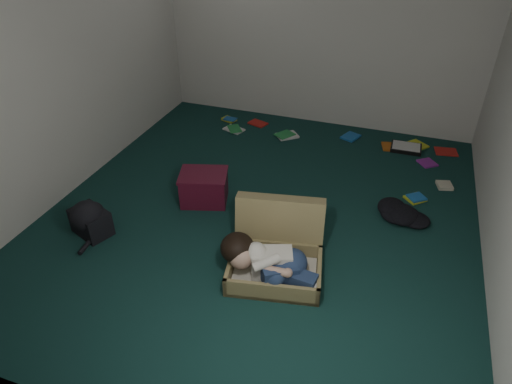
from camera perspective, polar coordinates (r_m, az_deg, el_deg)
The scene contains 11 objects.
floor at distance 4.45m, azimuth 0.64°, elevation -2.73°, with size 4.50×4.50×0.00m, color #123531.
wall_back at distance 5.91m, azimuth 8.22°, elevation 20.31°, with size 4.50×4.50×0.00m, color silver.
wall_front at distance 2.10m, azimuth -19.51°, elevation -8.65°, with size 4.50×4.50×0.00m, color silver.
wall_left at distance 4.81m, azimuth -23.30°, elevation 14.89°, with size 4.50×4.50×0.00m, color silver.
suitcase at distance 3.78m, azimuth 2.61°, elevation -7.31°, with size 0.87×0.85×0.55m.
person at distance 3.62m, azimuth 1.49°, elevation -8.64°, with size 0.82×0.40×0.34m.
maroon_bin at distance 4.57m, azimuth -6.51°, elevation 0.57°, with size 0.55×0.48×0.32m.
backpack at distance 4.40m, azimuth -19.95°, elevation -3.44°, with size 0.44×0.35×0.26m, color black, non-canonical shape.
clothing_pile at distance 4.54m, azimuth 17.84°, elevation -2.77°, with size 0.39×0.32×0.12m, color black, non-canonical shape.
paper_tray at distance 5.83m, azimuth 18.24°, elevation 5.27°, with size 0.36×0.27×0.05m.
book_scatter at distance 5.71m, azimuth 11.49°, elevation 5.57°, with size 3.02×1.41×0.02m.
Camera 1 is at (1.13, -3.39, 2.65)m, focal length 32.00 mm.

